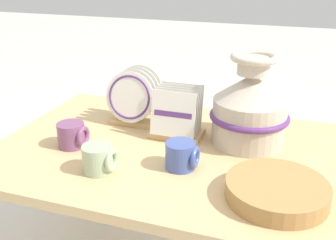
{
  "coord_description": "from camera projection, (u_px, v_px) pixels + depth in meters",
  "views": [
    {
      "loc": [
        0.41,
        -1.22,
        1.28
      ],
      "look_at": [
        0.0,
        0.0,
        0.74
      ],
      "focal_mm": 42.0,
      "sensor_mm": 36.0,
      "label": 1
    }
  ],
  "objects": [
    {
      "name": "display_table",
      "position": [
        168.0,
        164.0,
        1.47
      ],
      "size": [
        1.25,
        0.87,
        0.63
      ],
      "color": "tan",
      "rests_on": "ground_plane"
    },
    {
      "name": "ceramic_vase",
      "position": [
        250.0,
        107.0,
        1.43
      ],
      "size": [
        0.29,
        0.29,
        0.34
      ],
      "color": "beige",
      "rests_on": "display_table"
    },
    {
      "name": "dish_rack_round_plates",
      "position": [
        134.0,
        101.0,
        1.62
      ],
      "size": [
        0.21,
        0.16,
        0.23
      ],
      "color": "tan",
      "rests_on": "display_table"
    },
    {
      "name": "dish_rack_square_plates",
      "position": [
        178.0,
        118.0,
        1.51
      ],
      "size": [
        0.2,
        0.15,
        0.19
      ],
      "color": "tan",
      "rests_on": "display_table"
    },
    {
      "name": "wicker_charger_stack",
      "position": [
        277.0,
        191.0,
        1.13
      ],
      "size": [
        0.3,
        0.3,
        0.05
      ],
      "color": "#AD7F47",
      "rests_on": "display_table"
    },
    {
      "name": "mug_sage_glaze",
      "position": [
        99.0,
        159.0,
        1.26
      ],
      "size": [
        0.11,
        0.1,
        0.09
      ],
      "color": "#9EB28E",
      "rests_on": "display_table"
    },
    {
      "name": "mug_cobalt_glaze",
      "position": [
        182.0,
        155.0,
        1.29
      ],
      "size": [
        0.11,
        0.1,
        0.09
      ],
      "color": "#42569E",
      "rests_on": "display_table"
    },
    {
      "name": "mug_plum_glaze",
      "position": [
        73.0,
        135.0,
        1.43
      ],
      "size": [
        0.11,
        0.1,
        0.09
      ],
      "color": "#7A4770",
      "rests_on": "display_table"
    }
  ]
}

